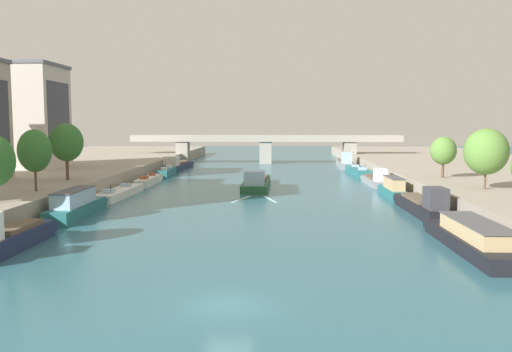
% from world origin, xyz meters
% --- Properties ---
extents(ground_plane, '(400.00, 400.00, 0.00)m').
position_xyz_m(ground_plane, '(0.00, 0.00, 0.00)').
color(ground_plane, '#2D6070').
extents(quay_left, '(36.00, 170.00, 2.38)m').
position_xyz_m(quay_left, '(-37.61, 55.00, 1.19)').
color(quay_left, gray).
rests_on(quay_left, ground).
extents(quay_right, '(36.00, 170.00, 2.38)m').
position_xyz_m(quay_right, '(37.61, 55.00, 1.19)').
color(quay_right, gray).
rests_on(quay_right, ground).
extents(barge_midriver, '(3.96, 18.53, 2.91)m').
position_xyz_m(barge_midriver, '(-0.43, 51.68, 0.86)').
color(barge_midriver, '#235633').
rests_on(barge_midriver, ground).
extents(wake_behind_barge, '(5.60, 5.93, 0.03)m').
position_xyz_m(wake_behind_barge, '(-0.06, 39.38, 0.01)').
color(wake_behind_barge, '#A0CCD6').
rests_on(wake_behind_barge, ground).
extents(moored_boat_left_near, '(2.33, 11.35, 3.33)m').
position_xyz_m(moored_boat_left_near, '(-17.30, 11.48, 1.01)').
color(moored_boat_left_near, '#1E284C').
rests_on(moored_boat_left_near, ground).
extents(moored_boat_left_lone, '(2.53, 12.54, 2.86)m').
position_xyz_m(moored_boat_left_lone, '(-17.72, 26.00, 1.19)').
color(moored_boat_left_lone, '#23666B').
rests_on(moored_boat_left_lone, ground).
extents(moored_boat_left_downstream, '(3.19, 14.70, 2.07)m').
position_xyz_m(moored_boat_left_downstream, '(-17.79, 41.27, 0.51)').
color(moored_boat_left_downstream, silver).
rests_on(moored_boat_left_downstream, ground).
extents(moored_boat_left_end, '(2.24, 12.29, 2.21)m').
position_xyz_m(moored_boat_left_end, '(-17.38, 55.98, 0.58)').
color(moored_boat_left_end, silver).
rests_on(moored_boat_left_end, ground).
extents(moored_boat_left_far, '(1.97, 10.95, 2.38)m').
position_xyz_m(moored_boat_left_far, '(-17.24, 69.39, 0.68)').
color(moored_boat_left_far, '#23666B').
rests_on(moored_boat_left_far, ground).
extents(moored_boat_left_upstream, '(4.12, 17.07, 2.92)m').
position_xyz_m(moored_boat_left_upstream, '(-17.99, 83.03, 0.88)').
color(moored_boat_left_upstream, '#1E284C').
rests_on(moored_boat_left_upstream, ground).
extents(moored_boat_right_second, '(3.11, 15.30, 2.32)m').
position_xyz_m(moored_boat_right_second, '(17.04, 12.78, 0.97)').
color(moored_boat_right_second, black).
rests_on(moored_boat_right_second, ground).
extents(moored_boat_right_lone, '(2.59, 14.98, 3.32)m').
position_xyz_m(moored_boat_right_lone, '(17.71, 28.83, 0.99)').
color(moored_boat_right_lone, black).
rests_on(moored_boat_right_lone, ground).
extents(moored_boat_right_downstream, '(2.00, 10.26, 2.57)m').
position_xyz_m(moored_boat_right_downstream, '(17.60, 42.72, 1.07)').
color(moored_boat_right_downstream, '#23666B').
rests_on(moored_boat_right_downstream, ground).
extents(moored_boat_right_midway, '(2.44, 12.50, 2.87)m').
position_xyz_m(moored_boat_right_midway, '(17.62, 55.26, 0.85)').
color(moored_boat_right_midway, gray).
rests_on(moored_boat_right_midway, ground).
extents(moored_boat_right_upstream, '(2.99, 15.20, 2.30)m').
position_xyz_m(moored_boat_right_upstream, '(17.65, 72.95, 0.63)').
color(moored_boat_right_upstream, '#23666B').
rests_on(moored_boat_right_upstream, ground).
extents(moored_boat_right_far, '(3.31, 15.13, 3.58)m').
position_xyz_m(moored_boat_right_far, '(17.10, 88.13, 1.05)').
color(moored_boat_right_far, gray).
rests_on(moored_boat_right_far, ground).
extents(tree_left_third, '(3.43, 3.43, 6.44)m').
position_xyz_m(tree_left_third, '(-22.60, 27.86, 6.59)').
color(tree_left_third, brown).
rests_on(tree_left_third, quay_left).
extents(tree_left_second, '(4.10, 4.10, 7.07)m').
position_xyz_m(tree_left_second, '(-23.67, 39.15, 7.06)').
color(tree_left_second, brown).
rests_on(tree_left_second, quay_left).
extents(tree_right_midway, '(4.65, 4.65, 6.52)m').
position_xyz_m(tree_right_midway, '(24.92, 31.37, 6.41)').
color(tree_right_midway, brown).
rests_on(tree_right_midway, quay_right).
extents(tree_right_third, '(3.34, 3.34, 5.33)m').
position_xyz_m(tree_right_third, '(24.13, 43.58, 5.88)').
color(tree_right_third, brown).
rests_on(tree_right_third, quay_right).
extents(building_left_middle, '(14.23, 11.09, 16.45)m').
position_xyz_m(building_left_middle, '(-38.98, 57.78, 10.61)').
color(building_left_middle, '#BCB2A8').
rests_on(building_left_middle, quay_left).
extents(bridge_far, '(63.23, 4.40, 6.67)m').
position_xyz_m(bridge_far, '(0.00, 99.57, 4.28)').
color(bridge_far, '#9E998E').
rests_on(bridge_far, ground).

